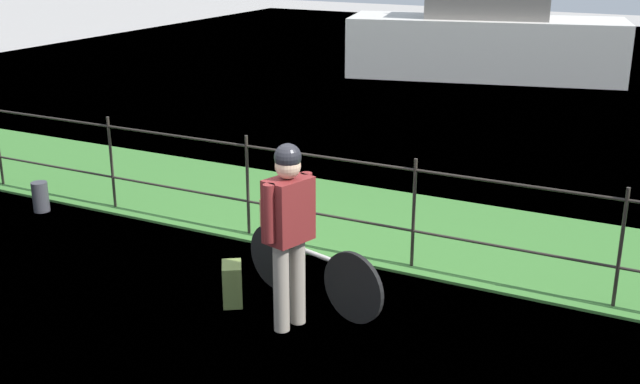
# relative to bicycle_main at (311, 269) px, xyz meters

# --- Properties ---
(ground_plane) EXTENTS (60.00, 60.00, 0.00)m
(ground_plane) POSITION_rel_bicycle_main_xyz_m (-0.45, -0.65, -0.35)
(ground_plane) COLOR #9E9993
(grass_strip) EXTENTS (27.00, 2.40, 0.03)m
(grass_strip) POSITION_rel_bicycle_main_xyz_m (-0.45, 2.20, -0.34)
(grass_strip) COLOR #38702D
(grass_strip) RESTS_ON ground
(harbor_water) EXTENTS (30.00, 30.00, 0.00)m
(harbor_water) POSITION_rel_bicycle_main_xyz_m (-0.45, 10.21, -0.35)
(harbor_water) COLOR #60849E
(harbor_water) RESTS_ON ground
(iron_fence) EXTENTS (18.04, 0.04, 1.19)m
(iron_fence) POSITION_rel_bicycle_main_xyz_m (-0.45, 1.20, 0.34)
(iron_fence) COLOR #28231E
(iron_fence) RESTS_ON ground
(bicycle_main) EXTENTS (1.62, 0.50, 0.67)m
(bicycle_main) POSITION_rel_bicycle_main_xyz_m (0.00, 0.00, 0.00)
(bicycle_main) COLOR black
(bicycle_main) RESTS_ON ground
(wooden_crate) EXTENTS (0.42, 0.36, 0.28)m
(wooden_crate) POSITION_rel_bicycle_main_xyz_m (-0.35, 0.10, 0.45)
(wooden_crate) COLOR #A87F51
(wooden_crate) RESTS_ON bicycle_main
(terrier_dog) EXTENTS (0.32, 0.21, 0.18)m
(terrier_dog) POSITION_rel_bicycle_main_xyz_m (-0.33, 0.09, 0.67)
(terrier_dog) COLOR tan
(terrier_dog) RESTS_ON wooden_crate
(cyclist_person) EXTENTS (0.36, 0.52, 1.68)m
(cyclist_person) POSITION_rel_bicycle_main_xyz_m (0.04, -0.48, 0.65)
(cyclist_person) COLOR gray
(cyclist_person) RESTS_ON ground
(backpack_on_paving) EXTENTS (0.31, 0.33, 0.40)m
(backpack_on_paving) POSITION_rel_bicycle_main_xyz_m (-0.66, -0.34, -0.15)
(backpack_on_paving) COLOR olive
(backpack_on_paving) RESTS_ON ground
(mooring_bollard) EXTENTS (0.20, 0.20, 0.38)m
(mooring_bollard) POSITION_rel_bicycle_main_xyz_m (-4.20, 0.70, -0.16)
(mooring_bollard) COLOR #38383D
(mooring_bollard) RESTS_ON ground
(moored_boat_near) EXTENTS (6.66, 3.45, 4.06)m
(moored_boat_near) POSITION_rel_bicycle_main_xyz_m (-1.95, 12.50, 0.58)
(moored_boat_near) COLOR silver
(moored_boat_near) RESTS_ON ground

